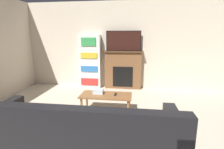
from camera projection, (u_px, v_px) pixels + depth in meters
wall_back at (117, 46)px, 5.54m from camera, size 6.84×0.06×2.70m
fireplace at (123, 70)px, 5.53m from camera, size 1.23×0.28×1.20m
tv at (123, 41)px, 5.32m from camera, size 1.06×0.03×0.61m
couch at (79, 143)px, 2.22m from camera, size 2.47×0.92×0.92m
coffee_table at (106, 97)px, 3.76m from camera, size 1.10×0.51×0.41m
tissue_box at (98, 92)px, 3.80m from camera, size 0.22×0.12×0.10m
remote_control at (115, 94)px, 3.74m from camera, size 0.04×0.15×0.02m
bookshelf at (90, 62)px, 5.60m from camera, size 0.69×0.29×1.69m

